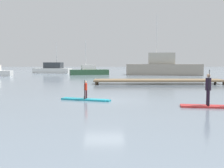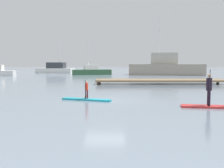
{
  "view_description": "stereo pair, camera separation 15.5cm",
  "coord_description": "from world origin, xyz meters",
  "px_view_note": "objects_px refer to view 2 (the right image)",
  "views": [
    {
      "loc": [
        0.28,
        -17.49,
        2.4
      ],
      "look_at": [
        0.52,
        2.54,
        0.82
      ],
      "focal_mm": 45.27,
      "sensor_mm": 36.0,
      "label": 1
    },
    {
      "loc": [
        0.44,
        -17.49,
        2.4
      ],
      "look_at": [
        0.52,
        2.54,
        0.82
      ],
      "focal_mm": 45.27,
      "sensor_mm": 36.0,
      "label": 2
    }
  ],
  "objects_px": {
    "paddleboard_near": "(85,99)",
    "paddler_adult": "(208,87)",
    "trawler_grey_distant": "(54,69)",
    "paddleboard_far": "(214,107)",
    "fishing_boat_white_large": "(165,67)",
    "fishing_boat_green_midground": "(91,71)",
    "paddler_child_solo": "(85,89)"
  },
  "relations": [
    {
      "from": "paddleboard_near",
      "to": "paddleboard_far",
      "type": "xyz_separation_m",
      "value": [
        7.0,
        -2.87,
        0.0
      ]
    },
    {
      "from": "paddler_child_solo",
      "to": "trawler_grey_distant",
      "type": "bearing_deg",
      "value": 103.78
    },
    {
      "from": "paddler_child_solo",
      "to": "trawler_grey_distant",
      "type": "xyz_separation_m",
      "value": [
        -10.51,
        42.86,
        0.13
      ]
    },
    {
      "from": "paddleboard_far",
      "to": "paddler_child_solo",
      "type": "bearing_deg",
      "value": 157.79
    },
    {
      "from": "paddleboard_far",
      "to": "fishing_boat_green_midground",
      "type": "distance_m",
      "value": 38.6
    },
    {
      "from": "paddler_adult",
      "to": "fishing_boat_white_large",
      "type": "relative_size",
      "value": 0.14
    },
    {
      "from": "fishing_boat_white_large",
      "to": "paddler_adult",
      "type": "bearing_deg",
      "value": -97.44
    },
    {
      "from": "fishing_boat_green_midground",
      "to": "trawler_grey_distant",
      "type": "distance_m",
      "value": 11.72
    },
    {
      "from": "paddler_child_solo",
      "to": "fishing_boat_green_midground",
      "type": "xyz_separation_m",
      "value": [
        -2.16,
        34.64,
        -0.04
      ]
    },
    {
      "from": "fishing_boat_green_midground",
      "to": "trawler_grey_distant",
      "type": "height_order",
      "value": "trawler_grey_distant"
    },
    {
      "from": "paddleboard_far",
      "to": "trawler_grey_distant",
      "type": "relative_size",
      "value": 0.42
    },
    {
      "from": "fishing_boat_white_large",
      "to": "paddleboard_far",
      "type": "bearing_deg",
      "value": -96.94
    },
    {
      "from": "paddleboard_far",
      "to": "fishing_boat_green_midground",
      "type": "height_order",
      "value": "fishing_boat_green_midground"
    },
    {
      "from": "fishing_boat_white_large",
      "to": "fishing_boat_green_midground",
      "type": "bearing_deg",
      "value": 177.09
    },
    {
      "from": "paddleboard_near",
      "to": "trawler_grey_distant",
      "type": "height_order",
      "value": "trawler_grey_distant"
    },
    {
      "from": "paddler_child_solo",
      "to": "fishing_boat_green_midground",
      "type": "distance_m",
      "value": 34.7
    },
    {
      "from": "paddler_child_solo",
      "to": "fishing_boat_white_large",
      "type": "xyz_separation_m",
      "value": [
        11.48,
        33.94,
        0.66
      ]
    },
    {
      "from": "paddler_child_solo",
      "to": "paddler_adult",
      "type": "xyz_separation_m",
      "value": [
        6.68,
        -2.81,
        0.34
      ]
    },
    {
      "from": "paddleboard_near",
      "to": "paddler_adult",
      "type": "relative_size",
      "value": 1.68
    },
    {
      "from": "paddler_child_solo",
      "to": "paddler_adult",
      "type": "height_order",
      "value": "paddler_adult"
    },
    {
      "from": "paddler_child_solo",
      "to": "fishing_boat_white_large",
      "type": "bearing_deg",
      "value": 71.31
    },
    {
      "from": "fishing_boat_white_large",
      "to": "trawler_grey_distant",
      "type": "bearing_deg",
      "value": 157.94
    },
    {
      "from": "fishing_boat_white_large",
      "to": "paddler_child_solo",
      "type": "bearing_deg",
      "value": -108.69
    },
    {
      "from": "paddler_adult",
      "to": "fishing_boat_green_midground",
      "type": "xyz_separation_m",
      "value": [
        -8.84,
        37.44,
        -0.38
      ]
    },
    {
      "from": "paddleboard_near",
      "to": "fishing_boat_green_midground",
      "type": "height_order",
      "value": "fishing_boat_green_midground"
    },
    {
      "from": "paddleboard_far",
      "to": "paddler_adult",
      "type": "bearing_deg",
      "value": 170.93
    },
    {
      "from": "paddleboard_near",
      "to": "paddleboard_far",
      "type": "distance_m",
      "value": 7.57
    },
    {
      "from": "paddleboard_near",
      "to": "paddleboard_far",
      "type": "relative_size",
      "value": 0.9
    },
    {
      "from": "fishing_boat_green_midground",
      "to": "fishing_boat_white_large",
      "type": "bearing_deg",
      "value": -2.91
    },
    {
      "from": "paddleboard_far",
      "to": "trawler_grey_distant",
      "type": "height_order",
      "value": "trawler_grey_distant"
    },
    {
      "from": "paddleboard_far",
      "to": "paddler_adult",
      "type": "xyz_separation_m",
      "value": [
        -0.32,
        0.05,
        1.01
      ]
    },
    {
      "from": "paddleboard_near",
      "to": "paddler_adult",
      "type": "xyz_separation_m",
      "value": [
        6.68,
        -2.82,
        1.01
      ]
    }
  ]
}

